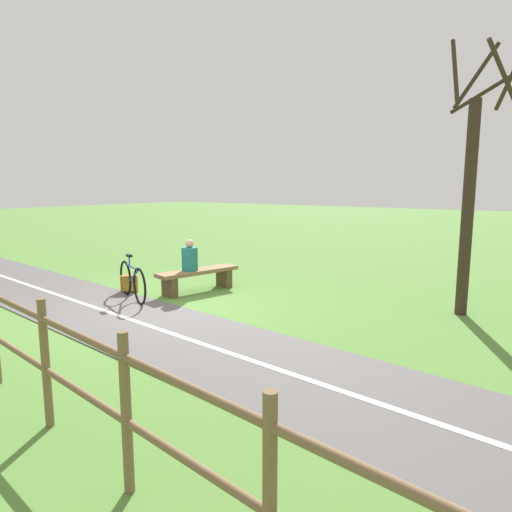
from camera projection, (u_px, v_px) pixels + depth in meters
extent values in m
plane|color=#548438|center=(157.00, 310.00, 8.45)|extent=(80.00, 80.00, 0.00)
cube|color=#565454|center=(322.00, 385.00, 5.27)|extent=(5.54, 36.06, 0.02)
cube|color=silver|center=(322.00, 385.00, 5.26)|extent=(3.02, 31.88, 0.00)
cube|color=brown|center=(198.00, 271.00, 9.88)|extent=(1.95, 0.84, 0.08)
cube|color=brown|center=(224.00, 278.00, 10.39)|extent=(0.24, 0.43, 0.41)
cube|color=brown|center=(170.00, 287.00, 9.45)|extent=(0.24, 0.43, 0.41)
cylinder|color=#1E6B66|center=(190.00, 259.00, 9.70)|extent=(0.41, 0.41, 0.50)
sphere|color=tan|center=(189.00, 244.00, 9.65)|extent=(0.18, 0.18, 0.18)
torus|color=black|center=(140.00, 286.00, 8.78)|extent=(0.32, 0.69, 0.73)
torus|color=black|center=(126.00, 278.00, 9.59)|extent=(0.32, 0.69, 0.73)
cylinder|color=#1E51A3|center=(132.00, 267.00, 9.14)|extent=(0.34, 0.77, 0.04)
cylinder|color=#1E51A3|center=(134.00, 276.00, 9.04)|extent=(0.26, 0.56, 0.34)
cylinder|color=#1E51A3|center=(129.00, 261.00, 9.24)|extent=(0.03, 0.03, 0.20)
cube|color=black|center=(129.00, 256.00, 9.22)|extent=(0.15, 0.22, 0.05)
cube|color=olive|center=(129.00, 284.00, 9.86)|extent=(0.41, 0.41, 0.37)
cube|color=#A57A2A|center=(129.00, 287.00, 9.74)|extent=(0.20, 0.20, 0.17)
cylinder|color=brown|center=(46.00, 364.00, 4.30)|extent=(0.08, 0.08, 1.26)
cylinder|color=brown|center=(126.00, 414.00, 3.36)|extent=(0.08, 0.08, 1.26)
cylinder|color=brown|center=(270.00, 503.00, 2.42)|extent=(0.08, 0.08, 1.26)
cylinder|color=brown|center=(78.00, 335.00, 3.76)|extent=(1.53, 12.57, 0.06)
cylinder|color=brown|center=(81.00, 393.00, 3.84)|extent=(1.53, 12.57, 0.06)
cylinder|color=#38281E|center=(468.00, 210.00, 7.91)|extent=(0.20, 0.20, 3.74)
cylinder|color=#38281E|center=(476.00, 76.00, 7.85)|extent=(0.25, 0.69, 1.07)
cylinder|color=#38281E|center=(488.00, 90.00, 8.04)|extent=(0.22, 1.29, 0.72)
cylinder|color=#38281E|center=(503.00, 72.00, 7.20)|extent=(0.87, 0.41, 0.92)
cylinder|color=#38281E|center=(512.00, 74.00, 7.51)|extent=(1.03, 0.64, 0.99)
cylinder|color=#38281E|center=(455.00, 70.00, 7.62)|extent=(0.73, 0.37, 1.17)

